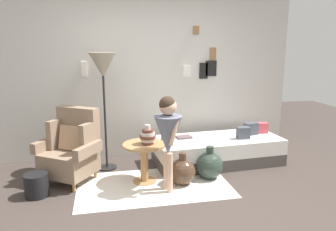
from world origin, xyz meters
The scene contains 16 objects.
ground_plane centered at (0.00, 0.00, 0.00)m, with size 12.00×12.00×0.00m, color #423833.
gallery_wall centered at (0.00, 1.95, 1.30)m, with size 4.80×0.12×2.60m.
rug centered at (-0.10, 0.63, 0.01)m, with size 1.94×1.11×0.01m, color silver.
armchair centered at (-1.13, 1.03, 0.44)m, with size 0.90×0.85×0.97m.
daybed centered at (0.98, 1.25, 0.20)m, with size 1.95×0.92×0.40m.
pillow_head centered at (1.75, 1.38, 0.48)m, with size 0.22×0.12×0.17m, color #D64C56.
pillow_mid centered at (1.55, 1.32, 0.50)m, with size 0.21×0.12×0.19m, color #474C56.
pillow_back centered at (1.34, 1.14, 0.49)m, with size 0.18×0.12×0.18m, color #474C56.
side_table centered at (-0.20, 0.78, 0.38)m, with size 0.56×0.56×0.53m.
vase_striped centered at (-0.16, 0.76, 0.63)m, with size 0.21×0.21×0.26m.
floor_lamp centered at (-0.68, 1.37, 1.44)m, with size 0.38×0.38×1.68m.
person_child centered at (0.05, 0.45, 0.77)m, with size 0.34×0.34×1.19m.
book_on_daybed centered at (0.48, 1.34, 0.42)m, with size 0.22×0.16×0.03m, color #665155.
demijohn_near centered at (0.27, 0.61, 0.18)m, with size 0.34×0.34×0.43m.
demijohn_far centered at (0.68, 0.72, 0.19)m, with size 0.37×0.37×0.45m.
magazine_basket centered at (-1.52, 0.63, 0.14)m, with size 0.28×0.28×0.28m, color black.
Camera 1 is at (-0.69, -3.15, 1.77)m, focal length 34.11 mm.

